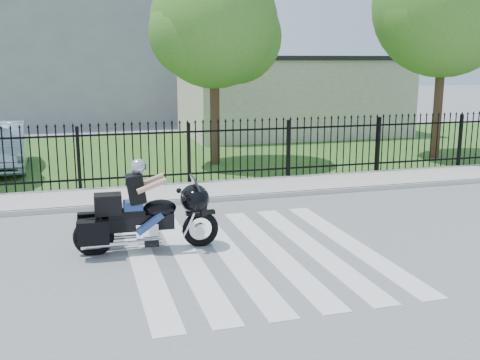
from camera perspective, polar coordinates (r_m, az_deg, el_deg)
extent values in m
plane|color=slate|center=(10.50, 1.31, -7.50)|extent=(120.00, 120.00, 0.00)
cube|color=#ADAAA3|center=(15.13, -4.42, -1.16)|extent=(40.00, 2.00, 0.12)
cube|color=#ADAAA3|center=(14.18, -3.58, -2.05)|extent=(40.00, 0.12, 0.12)
cube|color=#29551D|center=(21.92, -8.23, 2.76)|extent=(40.00, 12.00, 0.02)
cube|color=black|center=(16.03, -5.18, 0.64)|extent=(26.00, 0.04, 0.05)
cube|color=black|center=(15.84, -5.26, 4.90)|extent=(26.00, 0.04, 0.05)
cylinder|color=#382316|center=(19.02, -2.58, 7.74)|extent=(0.32, 0.32, 4.16)
sphere|color=#397020|center=(19.00, -2.66, 15.58)|extent=(4.20, 4.20, 4.20)
cylinder|color=#382316|center=(21.48, 19.55, 8.42)|extent=(0.32, 0.32, 4.80)
sphere|color=#397020|center=(21.53, 20.14, 16.40)|extent=(5.00, 5.00, 5.00)
cube|color=beige|center=(27.38, 5.22, 8.34)|extent=(10.00, 6.00, 3.50)
cube|color=black|center=(27.32, 5.29, 12.22)|extent=(10.20, 6.20, 0.20)
cube|color=#919399|center=(35.51, -16.90, 15.60)|extent=(15.00, 10.00, 12.00)
torus|color=black|center=(10.86, -4.04, -4.99)|extent=(0.71, 0.16, 0.71)
torus|color=black|center=(10.71, -14.65, -5.60)|extent=(0.75, 0.18, 0.75)
cube|color=black|center=(10.66, -10.30, -4.22)|extent=(1.34, 0.29, 0.31)
ellipsoid|color=black|center=(10.63, -8.15, -2.87)|extent=(0.65, 0.43, 0.34)
cube|color=black|center=(10.60, -11.45, -3.27)|extent=(0.68, 0.35, 0.10)
cube|color=silver|center=(10.72, -9.45, -5.06)|extent=(0.42, 0.32, 0.31)
ellipsoid|color=black|center=(10.68, -4.62, -1.92)|extent=(0.58, 0.76, 0.55)
cube|color=black|center=(10.54, -13.26, -2.40)|extent=(0.50, 0.41, 0.37)
cube|color=navy|center=(10.57, -10.81, -2.59)|extent=(0.36, 0.32, 0.18)
sphere|color=#A8ABB0|center=(10.42, -10.30, 1.37)|extent=(0.30, 0.30, 0.30)
imported|color=#8FA2B4|center=(19.82, -23.24, 3.19)|extent=(1.83, 4.73, 1.54)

